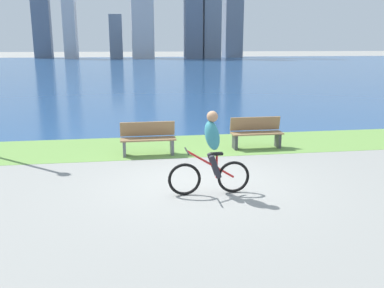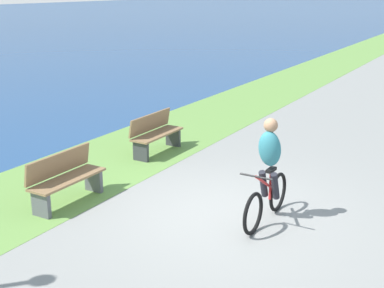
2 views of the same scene
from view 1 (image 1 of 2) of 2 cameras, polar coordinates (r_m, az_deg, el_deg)
ground_plane at (r=9.25m, az=0.94°, el=-5.31°), size 300.00×300.00×0.00m
grass_strip_bayside at (r=12.53m, az=-1.76°, el=-0.24°), size 120.00×2.76×0.01m
bay_water_surface at (r=54.91m, az=-7.46°, el=10.34°), size 300.00×82.70×0.00m
cyclist_lead at (r=8.36m, az=2.63°, el=-1.35°), size 1.68×0.52×1.71m
bench_near_path at (r=11.52m, az=-6.02°, el=0.74°), size 1.50×0.47×0.90m
bench_far_along_path at (r=12.35m, az=8.75°, el=1.52°), size 1.50×0.47×0.90m
city_skyline_far_shore at (r=89.29m, az=-4.87°, el=18.92°), size 43.31×9.15×27.37m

